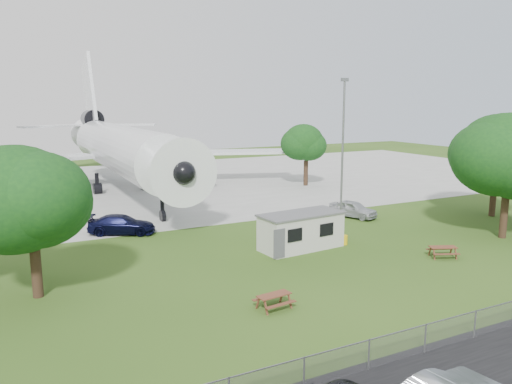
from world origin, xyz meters
name	(u,v)px	position (x,y,z in m)	size (l,w,h in m)	color
ground	(289,284)	(0.00, 0.00, 0.00)	(160.00, 160.00, 0.00)	#456522
concrete_apron	(133,186)	(0.00, 38.00, 0.01)	(120.00, 46.00, 0.03)	#B7B7B2
airliner	(119,146)	(-2.00, 35.86, 5.27)	(46.36, 47.73, 17.69)	white
site_cabin	(301,231)	(4.49, 5.83, 1.31)	(6.86, 3.27, 2.62)	beige
picnic_west	(274,308)	(-2.42, -2.59, 0.00)	(1.80, 1.50, 0.76)	brown
picnic_east	(442,257)	(11.93, -0.36, 0.00)	(1.80, 1.50, 0.76)	brown
fence	(406,358)	(0.00, -9.50, 0.00)	(58.00, 0.04, 1.30)	gray
lamp_mast	(342,162)	(8.20, 6.20, 6.00)	(0.16, 0.16, 12.00)	slate
tree_west_small	(31,200)	(-13.07, 4.58, 5.37)	(6.74, 6.74, 8.75)	#382619
tree_east_front	(509,160)	(20.01, 1.17, 6.08)	(8.11, 8.11, 10.15)	#382619
tree_east_back	(497,154)	(25.83, 6.66, 5.80)	(7.29, 7.29, 9.45)	#382619
tree_far_apron	(306,143)	(19.64, 28.92, 5.42)	(5.19, 5.19, 8.04)	#382619
car_ne_hatch	(353,209)	(13.97, 12.06, 0.76)	(1.80, 4.47, 1.52)	#A7AAAF
car_apron_van	(122,225)	(-6.18, 15.71, 0.77)	(2.14, 5.28, 1.53)	black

